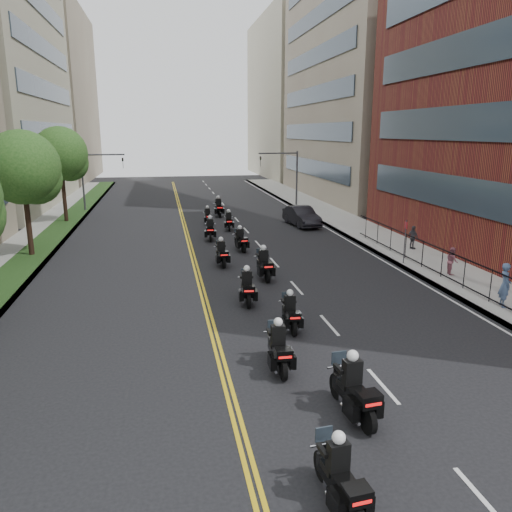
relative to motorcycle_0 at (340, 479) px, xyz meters
The scene contains 25 objects.
sidewalk_right 27.26m from the motorcycle_0, 64.23° to the left, with size 4.00×90.00×0.15m, color gray.
sidewalk_left 27.39m from the motorcycle_0, 116.34° to the left, with size 4.00×90.00×0.15m, color gray.
grass_strip 27.05m from the motorcycle_0, 114.82° to the left, with size 2.00×90.00×0.04m, color #203D16.
building_right_tan 54.05m from the motorcycle_0, 65.84° to the left, with size 15.11×28.00×30.00m.
building_right_far 81.37m from the motorcycle_0, 74.61° to the left, with size 15.00×28.00×26.00m, color #A09B81.
building_left_far 81.58m from the motorcycle_0, 105.94° to the left, with size 16.00×28.00×26.00m, color #7E6E5C.
iron_fence 15.84m from the motorcycle_0, 46.78° to the left, with size 0.05×28.00×1.50m.
traffic_signal_right 42.70m from the motorcycle_0, 77.27° to the left, with size 4.09×0.20×5.60m.
traffic_signal_left 42.77m from the motorcycle_0, 103.13° to the left, with size 4.09×0.20×5.60m.
motorcycle_0 is the anchor object (origin of this frame).
motorcycle_1 3.49m from the motorcycle_0, 64.08° to the left, with size 0.71×2.54×1.88m.
motorcycle_2 6.22m from the motorcycle_0, 88.38° to the left, with size 0.54×2.34×1.73m.
motorcycle_3 9.54m from the motorcycle_0, 81.59° to the left, with size 0.52×2.16×1.59m.
motorcycle_4 12.82m from the motorcycle_0, 88.82° to the left, with size 0.61×2.33×1.72m.
motorcycle_5 16.51m from the motorcycle_0, 83.81° to the left, with size 0.57×2.42×1.79m.
motorcycle_6 19.51m from the motorcycle_0, 90.26° to the left, with size 0.54×2.24×1.65m.
motorcycle_7 22.99m from the motorcycle_0, 86.11° to the left, with size 0.66×2.23×1.65m.
motorcycle_8 26.65m from the motorcycle_0, 90.08° to the left, with size 0.66×2.38×1.75m.
motorcycle_9 30.14m from the motorcycle_0, 86.66° to the left, with size 0.58×2.19×1.61m.
motorcycle_10 32.92m from the motorcycle_0, 89.37° to the left, with size 0.48×2.07×1.53m.
motorcycle_11 36.69m from the motorcycle_0, 87.34° to the left, with size 0.58×2.54×1.87m.
parked_sedan 31.68m from the motorcycle_0, 75.66° to the left, with size 1.68×4.81×1.58m, color black.
pedestrian_a 14.84m from the motorcycle_0, 41.84° to the left, with size 0.70×0.46×1.93m, color #43577C.
pedestrian_b 18.91m from the motorcycle_0, 51.98° to the left, with size 0.71×0.55×1.46m, color #904E5C.
pedestrian_c 24.16m from the motorcycle_0, 58.98° to the left, with size 0.88×0.37×1.51m, color #3F3D45.
Camera 1 is at (-3.16, -7.83, 7.54)m, focal length 35.00 mm.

